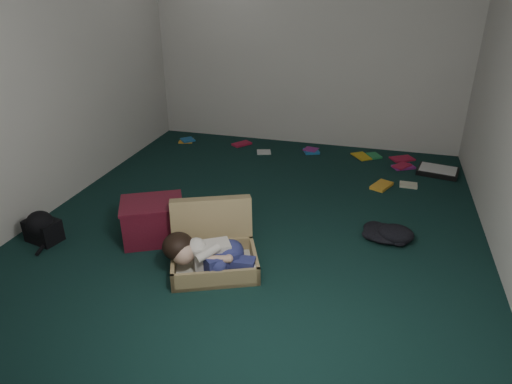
% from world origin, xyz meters
% --- Properties ---
extents(floor, '(4.50, 4.50, 0.00)m').
position_xyz_m(floor, '(0.00, 0.00, 0.00)').
color(floor, black).
rests_on(floor, ground).
extents(wall_back, '(4.50, 0.00, 4.50)m').
position_xyz_m(wall_back, '(0.00, 2.25, 1.30)').
color(wall_back, silver).
rests_on(wall_back, ground).
extents(wall_front, '(4.50, 0.00, 4.50)m').
position_xyz_m(wall_front, '(0.00, -2.25, 1.30)').
color(wall_front, silver).
rests_on(wall_front, ground).
extents(wall_left, '(0.00, 4.50, 4.50)m').
position_xyz_m(wall_left, '(-2.00, 0.00, 1.30)').
color(wall_left, silver).
rests_on(wall_left, ground).
extents(suitcase, '(0.85, 0.84, 0.48)m').
position_xyz_m(suitcase, '(-0.18, -0.78, 0.14)').
color(suitcase, '#9D8556').
rests_on(suitcase, floor).
extents(person, '(0.72, 0.39, 0.30)m').
position_xyz_m(person, '(-0.15, -0.95, 0.18)').
color(person, beige).
rests_on(person, suitcase).
extents(maroon_bin, '(0.65, 0.60, 0.36)m').
position_xyz_m(maroon_bin, '(-0.80, -0.58, 0.18)').
color(maroon_bin, maroon).
rests_on(maroon_bin, floor).
extents(backpack, '(0.41, 0.35, 0.21)m').
position_xyz_m(backpack, '(-1.70, -0.87, 0.11)').
color(backpack, black).
rests_on(backpack, floor).
extents(clothing_pile, '(0.48, 0.44, 0.13)m').
position_xyz_m(clothing_pile, '(1.16, -0.02, 0.06)').
color(clothing_pile, black).
rests_on(clothing_pile, floor).
extents(paper_tray, '(0.50, 0.41, 0.06)m').
position_xyz_m(paper_tray, '(1.70, 1.60, 0.03)').
color(paper_tray, black).
rests_on(paper_tray, floor).
extents(book_scatter, '(3.13, 1.16, 0.02)m').
position_xyz_m(book_scatter, '(0.43, 1.71, 0.01)').
color(book_scatter, gold).
rests_on(book_scatter, floor).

